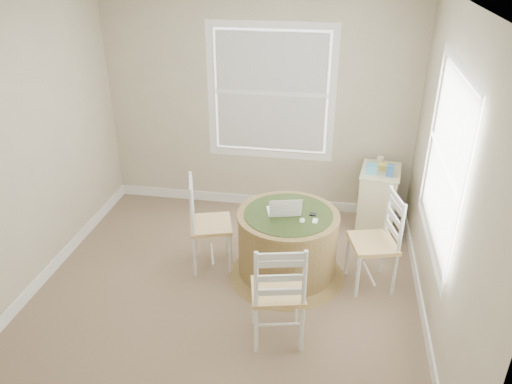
# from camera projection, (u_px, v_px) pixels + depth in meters

# --- Properties ---
(room) EXTENTS (3.64, 3.64, 2.64)m
(room) POSITION_uv_depth(u_px,v_px,m) (245.00, 162.00, 4.26)
(room) COLOR #856B54
(room) RESTS_ON ground
(round_table) EXTENTS (1.15, 1.15, 0.70)m
(round_table) POSITION_uv_depth(u_px,v_px,m) (287.00, 242.00, 4.83)
(round_table) COLOR olive
(round_table) RESTS_ON ground
(chair_left) EXTENTS (0.51, 0.52, 0.95)m
(chair_left) POSITION_uv_depth(u_px,v_px,m) (211.00, 224.00, 4.94)
(chair_left) COLOR white
(chair_left) RESTS_ON ground
(chair_near) EXTENTS (0.50, 0.48, 0.95)m
(chair_near) POSITION_uv_depth(u_px,v_px,m) (278.00, 291.00, 4.01)
(chair_near) COLOR white
(chair_near) RESTS_ON ground
(chair_right) EXTENTS (0.49, 0.51, 0.95)m
(chair_right) POSITION_uv_depth(u_px,v_px,m) (373.00, 243.00, 4.64)
(chair_right) COLOR white
(chair_right) RESTS_ON ground
(laptop) EXTENTS (0.36, 0.33, 0.21)m
(laptop) POSITION_uv_depth(u_px,v_px,m) (284.00, 211.00, 4.68)
(laptop) COLOR white
(laptop) RESTS_ON round_table
(mouse) EXTENTS (0.06, 0.09, 0.03)m
(mouse) POSITION_uv_depth(u_px,v_px,m) (302.00, 220.00, 4.56)
(mouse) COLOR white
(mouse) RESTS_ON round_table
(phone) EXTENTS (0.05, 0.09, 0.02)m
(phone) POSITION_uv_depth(u_px,v_px,m) (315.00, 221.00, 4.56)
(phone) COLOR #B7BABF
(phone) RESTS_ON round_table
(keys) EXTENTS (0.06, 0.05, 0.02)m
(keys) POSITION_uv_depth(u_px,v_px,m) (313.00, 215.00, 4.66)
(keys) COLOR black
(keys) RESTS_ON round_table
(corner_chest) EXTENTS (0.48, 0.61, 0.75)m
(corner_chest) POSITION_uv_depth(u_px,v_px,m) (377.00, 200.00, 5.61)
(corner_chest) COLOR beige
(corner_chest) RESTS_ON ground
(tissue_box) EXTENTS (0.13, 0.13, 0.10)m
(tissue_box) POSITION_uv_depth(u_px,v_px,m) (372.00, 169.00, 5.36)
(tissue_box) COLOR #5AB0CF
(tissue_box) RESTS_ON corner_chest
(box_yellow) EXTENTS (0.16, 0.12, 0.06)m
(box_yellow) POSITION_uv_depth(u_px,v_px,m) (384.00, 167.00, 5.45)
(box_yellow) COLOR #EBD053
(box_yellow) RESTS_ON corner_chest
(box_blue) EXTENTS (0.09, 0.09, 0.12)m
(box_blue) POSITION_uv_depth(u_px,v_px,m) (390.00, 170.00, 5.29)
(box_blue) COLOR #3768A5
(box_blue) RESTS_ON corner_chest
(cup_cream) EXTENTS (0.07, 0.07, 0.09)m
(cup_cream) POSITION_uv_depth(u_px,v_px,m) (380.00, 161.00, 5.55)
(cup_cream) COLOR beige
(cup_cream) RESTS_ON corner_chest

